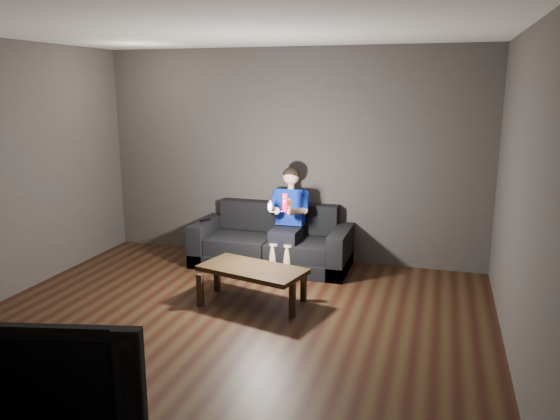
% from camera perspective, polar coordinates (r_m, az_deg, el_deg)
% --- Properties ---
extents(floor, '(5.00, 5.00, 0.00)m').
position_cam_1_polar(floor, '(5.12, -6.77, -12.96)').
color(floor, black).
rests_on(floor, ground).
extents(back_wall, '(5.00, 0.04, 2.70)m').
position_cam_1_polar(back_wall, '(7.03, 1.05, 5.70)').
color(back_wall, '#3B3534').
rests_on(back_wall, ground).
extents(right_wall, '(0.04, 5.00, 2.70)m').
position_cam_1_polar(right_wall, '(4.35, 24.55, 0.14)').
color(right_wall, '#3B3534').
rests_on(right_wall, ground).
extents(ceiling, '(5.00, 5.00, 0.02)m').
position_cam_1_polar(ceiling, '(4.64, -7.69, 18.67)').
color(ceiling, silver).
rests_on(ceiling, back_wall).
extents(sofa, '(1.95, 0.84, 0.75)m').
position_cam_1_polar(sofa, '(6.90, -0.83, -3.81)').
color(sofa, black).
rests_on(sofa, floor).
extents(child, '(0.50, 0.62, 1.23)m').
position_cam_1_polar(child, '(6.69, 0.88, -0.29)').
color(child, black).
rests_on(child, sofa).
extents(wii_remote_red, '(0.06, 0.08, 0.21)m').
position_cam_1_polar(wii_remote_red, '(6.16, 0.52, 0.78)').
color(wii_remote_red, red).
rests_on(wii_remote_red, child).
extents(nunchuk_white, '(0.07, 0.09, 0.14)m').
position_cam_1_polar(nunchuk_white, '(6.23, -1.04, 0.41)').
color(nunchuk_white, white).
rests_on(nunchuk_white, child).
extents(wii_remote_black, '(0.08, 0.15, 0.03)m').
position_cam_1_polar(wii_remote_black, '(7.06, -7.82, -1.02)').
color(wii_remote_black, black).
rests_on(wii_remote_black, sofa).
extents(coffee_table, '(1.18, 0.79, 0.39)m').
position_cam_1_polar(coffee_table, '(5.68, -2.90, -6.52)').
color(coffee_table, black).
rests_on(coffee_table, floor).
extents(tv, '(1.20, 0.42, 0.69)m').
position_cam_1_polar(tv, '(3.02, -24.53, -15.91)').
color(tv, black).
rests_on(tv, media_console).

